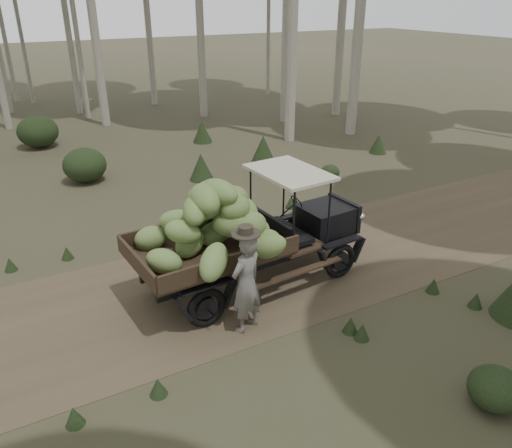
% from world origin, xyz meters
% --- Properties ---
extents(ground, '(120.00, 120.00, 0.00)m').
position_xyz_m(ground, '(0.00, 0.00, 0.00)').
color(ground, '#473D2B').
rests_on(ground, ground).
extents(dirt_track, '(70.00, 4.00, 0.01)m').
position_xyz_m(dirt_track, '(0.00, 0.00, 0.00)').
color(dirt_track, brown).
rests_on(dirt_track, ground).
extents(banana_truck, '(4.98, 2.54, 2.41)m').
position_xyz_m(banana_truck, '(1.71, -0.28, 1.45)').
color(banana_truck, black).
rests_on(banana_truck, ground).
extents(farmer, '(0.78, 0.65, 1.98)m').
position_xyz_m(farmer, '(1.33, -1.50, 0.94)').
color(farmer, '#62605A').
rests_on(farmer, ground).
extents(undergrowth, '(22.18, 25.29, 1.38)m').
position_xyz_m(undergrowth, '(-2.14, -0.45, 0.55)').
color(undergrowth, '#233319').
rests_on(undergrowth, ground).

